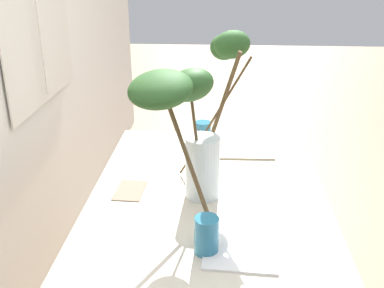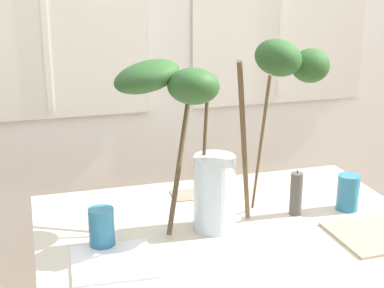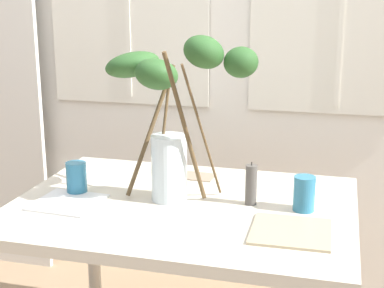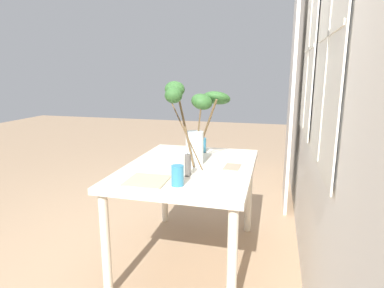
# 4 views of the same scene
# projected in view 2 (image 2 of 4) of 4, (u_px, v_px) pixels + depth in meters

# --- Properties ---
(dining_table) EXTENTS (1.23, 0.91, 0.74)m
(dining_table) POSITION_uv_depth(u_px,v_px,m) (233.00, 253.00, 1.89)
(dining_table) COLOR beige
(dining_table) RESTS_ON ground
(vase_with_branches) EXTENTS (0.68, 0.48, 0.64)m
(vase_with_branches) POSITION_uv_depth(u_px,v_px,m) (208.00, 119.00, 1.78)
(vase_with_branches) COLOR silver
(vase_with_branches) RESTS_ON dining_table
(drinking_glass_blue_left) EXTENTS (0.08, 0.08, 0.12)m
(drinking_glass_blue_left) POSITION_uv_depth(u_px,v_px,m) (102.00, 228.00, 1.73)
(drinking_glass_blue_left) COLOR teal
(drinking_glass_blue_left) RESTS_ON dining_table
(drinking_glass_blue_right) EXTENTS (0.08, 0.08, 0.12)m
(drinking_glass_blue_right) POSITION_uv_depth(u_px,v_px,m) (348.00, 192.00, 1.99)
(drinking_glass_blue_right) COLOR teal
(drinking_glass_blue_right) RESTS_ON dining_table
(plate_square_left) EXTENTS (0.24, 0.24, 0.01)m
(plate_square_left) POSITION_uv_depth(u_px,v_px,m) (113.00, 262.00, 1.65)
(plate_square_left) COLOR white
(plate_square_left) RESTS_ON dining_table
(plate_square_right) EXTENTS (0.26, 0.26, 0.01)m
(plate_square_right) POSITION_uv_depth(u_px,v_px,m) (374.00, 235.00, 1.81)
(plate_square_right) COLOR tan
(plate_square_right) RESTS_ON dining_table
(napkin_folded) EXTENTS (0.17, 0.12, 0.00)m
(napkin_folded) POSITION_uv_depth(u_px,v_px,m) (195.00, 194.00, 2.13)
(napkin_folded) COLOR gray
(napkin_folded) RESTS_ON dining_table
(pillar_candle) EXTENTS (0.04, 0.04, 0.16)m
(pillar_candle) POSITION_uv_depth(u_px,v_px,m) (296.00, 194.00, 1.95)
(pillar_candle) COLOR #514C47
(pillar_candle) RESTS_ON dining_table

